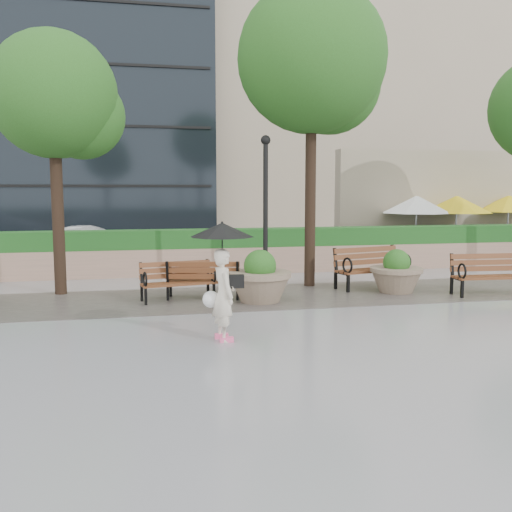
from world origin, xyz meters
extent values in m
plane|color=gray|center=(0.00, 0.00, 0.00)|extent=(100.00, 100.00, 0.00)
cube|color=#383330|center=(0.00, 3.00, 0.01)|extent=(28.00, 3.20, 0.01)
cube|color=tan|center=(0.00, 7.00, 0.40)|extent=(24.00, 0.80, 0.80)
cube|color=#1C4B19|center=(0.00, 7.00, 1.08)|extent=(24.00, 0.75, 0.55)
cube|color=tan|center=(9.50, 10.00, 2.00)|extent=(10.00, 0.60, 4.00)
cube|color=#1C4B19|center=(9.00, 7.80, 0.45)|extent=(8.00, 0.50, 0.90)
cube|color=black|center=(0.00, 11.00, 0.00)|extent=(40.00, 7.00, 0.00)
cube|color=tan|center=(10.00, 23.00, 10.00)|extent=(18.00, 10.00, 20.00)
cube|color=brown|center=(-1.89, 2.88, 0.41)|extent=(1.73, 0.79, 0.05)
cube|color=brown|center=(-1.94, 3.13, 0.69)|extent=(1.66, 0.41, 0.39)
cube|color=black|center=(-1.90, 2.90, 0.21)|extent=(1.74, 0.88, 0.43)
torus|color=black|center=(-2.64, 2.57, 0.57)|extent=(0.11, 0.35, 0.34)
torus|color=black|center=(-1.09, 2.85, 0.57)|extent=(0.11, 0.35, 0.34)
cube|color=brown|center=(-1.29, 3.07, 0.41)|extent=(1.76, 0.84, 0.05)
cube|color=brown|center=(-1.35, 2.81, 0.70)|extent=(1.68, 0.45, 0.40)
cube|color=black|center=(-1.30, 3.04, 0.22)|extent=(1.78, 0.93, 0.43)
torus|color=black|center=(-0.48, 3.07, 0.58)|extent=(0.12, 0.35, 0.35)
torus|color=black|center=(-2.04, 3.39, 0.58)|extent=(0.12, 0.35, 0.35)
cube|color=brown|center=(3.12, 3.54, 0.48)|extent=(2.04, 1.06, 0.05)
cube|color=brown|center=(3.05, 3.83, 0.82)|extent=(1.93, 0.62, 0.46)
cube|color=black|center=(3.11, 3.57, 0.25)|extent=(2.07, 1.16, 0.50)
torus|color=black|center=(2.27, 3.12, 0.67)|extent=(0.15, 0.40, 0.40)
torus|color=black|center=(4.07, 3.58, 0.67)|extent=(0.15, 0.40, 0.40)
cube|color=brown|center=(5.52, 2.01, 0.45)|extent=(1.88, 0.67, 0.05)
cube|color=brown|center=(5.54, 2.30, 0.77)|extent=(1.85, 0.24, 0.43)
cube|color=black|center=(5.52, 2.04, 0.24)|extent=(1.88, 0.77, 0.47)
torus|color=black|center=(4.64, 1.88, 0.64)|extent=(0.08, 0.38, 0.38)
cylinder|color=#7F6B56|center=(-0.09, 2.41, 0.63)|extent=(1.42, 1.42, 0.11)
sphere|color=#1D4112|center=(-0.09, 2.41, 0.83)|extent=(0.73, 0.73, 0.73)
cylinder|color=#7F6B56|center=(3.46, 2.87, 0.57)|extent=(1.29, 1.29, 0.10)
sphere|color=#1D4112|center=(3.46, 2.87, 0.75)|extent=(0.66, 0.66, 0.66)
cylinder|color=black|center=(0.35, 3.79, 1.84)|extent=(0.12, 0.12, 3.69)
cylinder|color=black|center=(0.35, 3.79, 0.15)|extent=(0.28, 0.28, 0.30)
sphere|color=black|center=(0.35, 3.79, 3.74)|extent=(0.24, 0.24, 0.24)
cylinder|color=black|center=(-4.63, 4.35, 2.21)|extent=(0.28, 0.28, 4.43)
sphere|color=#1D4112|center=(-4.63, 4.35, 4.75)|extent=(2.97, 2.97, 2.97)
sphere|color=#1D4112|center=(-4.03, 4.65, 4.30)|extent=(2.08, 2.08, 2.08)
cylinder|color=black|center=(1.65, 4.25, 2.73)|extent=(0.28, 0.28, 5.45)
sphere|color=#1D4112|center=(1.65, 4.25, 5.84)|extent=(3.79, 3.79, 3.79)
sphere|color=#1D4112|center=(2.25, 4.55, 5.30)|extent=(2.65, 2.65, 2.65)
cylinder|color=black|center=(7.02, 8.73, 0.05)|extent=(0.40, 0.40, 0.10)
cylinder|color=#99999E|center=(7.02, 8.73, 1.10)|extent=(0.06, 0.06, 2.20)
cone|color=white|center=(7.02, 8.73, 2.00)|extent=(2.50, 2.50, 0.60)
cylinder|color=black|center=(8.58, 8.68, 0.05)|extent=(0.40, 0.40, 0.10)
cylinder|color=#99999E|center=(8.58, 8.68, 1.10)|extent=(0.06, 0.06, 2.20)
cone|color=gold|center=(8.58, 8.68, 2.00)|extent=(2.50, 2.50, 0.60)
cylinder|color=black|center=(11.17, 9.35, 0.05)|extent=(0.40, 0.40, 0.10)
cylinder|color=#99999E|center=(11.17, 9.35, 1.10)|extent=(0.06, 0.06, 2.20)
cone|color=gold|center=(11.17, 9.35, 2.00)|extent=(2.50, 2.50, 0.60)
imported|color=silver|center=(-4.41, 10.62, 0.63)|extent=(3.98, 1.95, 1.26)
imported|color=beige|center=(-1.39, -0.69, 0.83)|extent=(0.52, 0.67, 1.66)
cube|color=#F2598C|center=(-1.42, -0.57, 0.04)|extent=(0.14, 0.24, 0.08)
cube|color=#F2598C|center=(-1.37, -0.83, 0.04)|extent=(0.14, 0.24, 0.08)
cube|color=black|center=(-1.19, -0.60, 0.98)|extent=(0.16, 0.33, 0.23)
sphere|color=white|center=(-1.58, -0.50, 0.67)|extent=(0.29, 0.29, 0.29)
cylinder|color=black|center=(-1.40, -0.64, 1.45)|extent=(0.02, 0.02, 0.88)
cone|color=black|center=(-1.40, -0.64, 1.87)|extent=(1.08, 1.08, 0.23)
camera|label=1|loc=(-2.82, -10.02, 2.54)|focal=40.00mm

